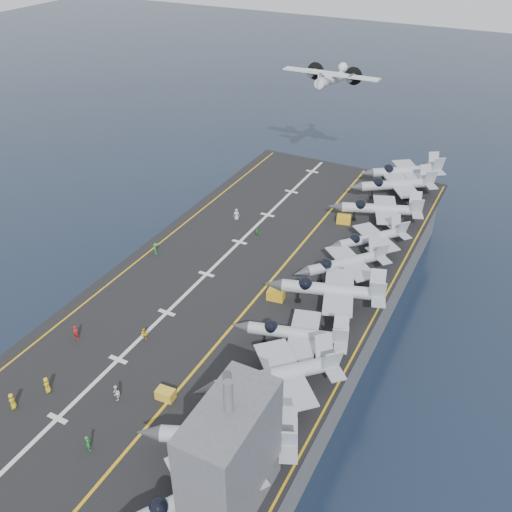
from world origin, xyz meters
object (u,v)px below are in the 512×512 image
at_px(island_superstructure, 230,447).
at_px(transport_plane, 330,80).
at_px(tow_cart_a, 165,394).
at_px(fighter_jet_0, 194,493).

distance_m(island_superstructure, transport_plane, 88.90).
distance_m(tow_cart_a, transport_plane, 79.72).
relative_size(island_superstructure, fighter_jet_0, 0.86).
height_order(island_superstructure, tow_cart_a, island_superstructure).
xyz_separation_m(island_superstructure, tow_cart_a, (-12.52, 7.58, -6.90)).
bearing_deg(fighter_jet_0, tow_cart_a, 135.47).
bearing_deg(fighter_jet_0, transport_plane, 103.87).
distance_m(island_superstructure, fighter_jet_0, 6.02).
height_order(tow_cart_a, transport_plane, transport_plane).
xyz_separation_m(island_superstructure, transport_plane, (-24.10, 85.35, 6.24)).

